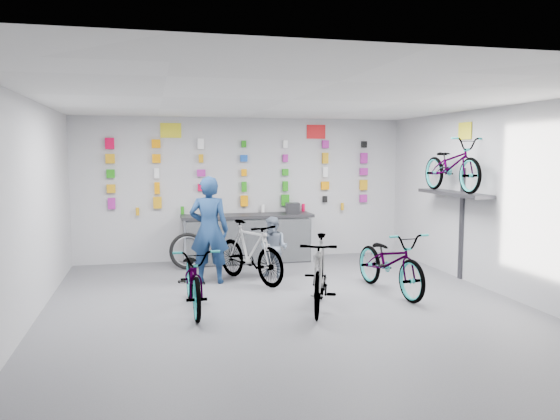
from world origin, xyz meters
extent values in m
plane|color=#505055|center=(0.00, 0.00, 0.00)|extent=(8.00, 8.00, 0.00)
plane|color=white|center=(0.00, 0.00, 3.00)|extent=(8.00, 8.00, 0.00)
plane|color=silver|center=(0.00, 4.00, 1.50)|extent=(7.00, 0.00, 7.00)
plane|color=silver|center=(0.00, -4.00, 1.50)|extent=(7.00, 0.00, 7.00)
plane|color=silver|center=(-3.50, 0.00, 1.50)|extent=(0.00, 8.00, 8.00)
plane|color=silver|center=(3.50, 0.00, 1.50)|extent=(0.00, 8.00, 8.00)
cube|color=black|center=(0.00, 3.55, 0.45)|extent=(2.60, 0.60, 0.90)
cube|color=silver|center=(0.00, 3.25, 0.48)|extent=(2.60, 0.02, 0.90)
cube|color=silver|center=(-1.30, 3.25, 0.48)|extent=(0.04, 0.04, 0.96)
cube|color=silver|center=(1.30, 3.25, 0.48)|extent=(0.04, 0.04, 0.96)
cube|color=black|center=(0.00, 3.55, 0.97)|extent=(2.70, 0.66, 0.06)
cube|color=#A11D89|center=(-2.70, 3.93, 1.25)|extent=(0.15, 0.06, 0.23)
cube|color=orange|center=(-1.80, 3.93, 1.25)|extent=(0.17, 0.06, 0.24)
cube|color=#1447AE|center=(-0.90, 3.93, 1.25)|extent=(0.15, 0.06, 0.15)
cube|color=#FF9400|center=(0.00, 3.93, 1.25)|extent=(0.15, 0.06, 0.23)
cube|color=#1F8911|center=(0.90, 3.93, 1.25)|extent=(0.17, 0.06, 0.24)
cube|color=black|center=(1.80, 3.93, 1.25)|extent=(0.10, 0.06, 0.14)
cube|color=#A11D89|center=(2.70, 3.93, 1.25)|extent=(0.16, 0.06, 0.17)
cube|color=orange|center=(-2.70, 3.93, 1.55)|extent=(0.17, 0.06, 0.17)
cube|color=#FF9400|center=(-1.80, 3.93, 1.55)|extent=(0.11, 0.06, 0.24)
cube|color=#DE0135|center=(-0.90, 3.93, 1.55)|extent=(0.14, 0.06, 0.15)
cube|color=#1F8911|center=(0.00, 3.93, 1.55)|extent=(0.11, 0.06, 0.21)
cube|color=#1F8911|center=(0.90, 3.93, 1.55)|extent=(0.11, 0.06, 0.21)
cube|color=#FF9400|center=(1.80, 3.93, 1.55)|extent=(0.17, 0.06, 0.18)
cube|color=orange|center=(2.70, 3.93, 1.55)|extent=(0.17, 0.06, 0.23)
cube|color=#1F8911|center=(-2.70, 3.93, 1.85)|extent=(0.16, 0.06, 0.17)
cube|color=white|center=(-1.80, 3.93, 1.85)|extent=(0.10, 0.06, 0.20)
cube|color=#A11D89|center=(-0.90, 3.93, 1.85)|extent=(0.17, 0.06, 0.14)
cube|color=#FF9400|center=(0.00, 3.93, 1.85)|extent=(0.11, 0.06, 0.14)
cube|color=#1F8911|center=(0.90, 3.93, 1.85)|extent=(0.13, 0.06, 0.14)
cube|color=white|center=(1.80, 3.93, 1.85)|extent=(0.10, 0.06, 0.22)
cube|color=#A11D89|center=(2.70, 3.93, 1.85)|extent=(0.18, 0.06, 0.16)
cube|color=orange|center=(-2.70, 3.93, 2.15)|extent=(0.18, 0.06, 0.19)
cube|color=#FF9400|center=(-1.80, 3.93, 2.15)|extent=(0.17, 0.06, 0.18)
cube|color=orange|center=(-0.90, 3.93, 2.15)|extent=(0.09, 0.06, 0.17)
cube|color=#1447AE|center=(0.00, 3.93, 2.15)|extent=(0.15, 0.06, 0.14)
cube|color=#A11D89|center=(0.90, 3.93, 2.15)|extent=(0.11, 0.06, 0.16)
cube|color=orange|center=(1.80, 3.93, 2.15)|extent=(0.13, 0.06, 0.24)
cube|color=#A11D89|center=(2.70, 3.93, 2.15)|extent=(0.16, 0.06, 0.23)
cube|color=#DE0135|center=(-2.70, 3.93, 2.45)|extent=(0.17, 0.06, 0.22)
cube|color=#FF9400|center=(-1.80, 3.93, 2.45)|extent=(0.18, 0.06, 0.17)
cube|color=white|center=(-0.90, 3.93, 2.45)|extent=(0.12, 0.06, 0.21)
cube|color=#1F8911|center=(0.00, 3.93, 2.45)|extent=(0.10, 0.06, 0.14)
cube|color=white|center=(0.90, 3.93, 2.45)|extent=(0.09, 0.06, 0.16)
cube|color=#A11D89|center=(1.80, 3.93, 2.45)|extent=(0.14, 0.06, 0.17)
cube|color=black|center=(2.70, 3.93, 2.45)|extent=(0.12, 0.06, 0.14)
cylinder|color=orange|center=(-2.20, 3.91, 1.08)|extent=(0.07, 0.07, 0.16)
cylinder|color=#1F8911|center=(-1.30, 3.91, 1.08)|extent=(0.07, 0.07, 0.16)
cylinder|color=white|center=(0.40, 3.91, 1.08)|extent=(0.07, 0.07, 0.16)
cylinder|color=#DE0135|center=(1.30, 3.91, 1.08)|extent=(0.07, 0.07, 0.16)
cylinder|color=orange|center=(2.20, 3.91, 1.08)|extent=(0.07, 0.07, 0.16)
cube|color=#333338|center=(3.30, 1.20, 1.55)|extent=(0.38, 1.90, 0.06)
cube|color=#333338|center=(3.48, 1.20, 1.00)|extent=(0.04, 0.10, 2.00)
cube|color=yellow|center=(-1.50, 3.98, 2.72)|extent=(0.42, 0.02, 0.30)
cube|color=red|center=(1.60, 3.98, 2.72)|extent=(0.42, 0.02, 0.30)
cube|color=yellow|center=(3.48, 1.20, 2.65)|extent=(0.02, 0.40, 0.30)
imported|color=gray|center=(-1.35, 0.33, 0.48)|extent=(0.66, 1.83, 0.95)
imported|color=gray|center=(0.42, -0.08, 0.54)|extent=(1.11, 1.85, 1.07)
imported|color=gray|center=(1.82, 0.58, 0.52)|extent=(0.91, 2.03, 1.03)
imported|color=gray|center=(-0.25, 1.83, 0.54)|extent=(1.28, 1.83, 1.08)
imported|color=gray|center=(3.25, 1.20, 2.05)|extent=(0.63, 1.80, 0.95)
imported|color=navy|center=(-0.96, 1.93, 0.94)|extent=(0.77, 0.60, 1.87)
imported|color=slate|center=(0.20, 1.99, 0.56)|extent=(0.69, 0.67, 1.12)
torus|color=black|center=(-1.25, 3.17, 0.35)|extent=(0.72, 0.21, 0.72)
torus|color=silver|center=(-1.25, 3.17, 0.35)|extent=(0.59, 0.13, 0.58)
cube|color=black|center=(0.96, 3.55, 1.11)|extent=(0.32, 0.34, 0.22)
camera|label=1|loc=(-1.93, -7.47, 2.27)|focal=35.00mm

